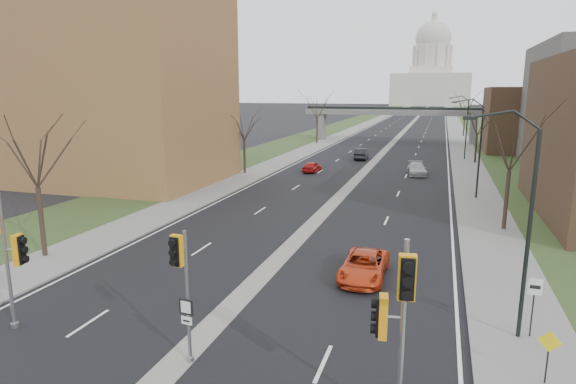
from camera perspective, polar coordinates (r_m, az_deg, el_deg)
The scene contains 29 objects.
ground at distance 18.17m, azimuth -13.96°, elevation -19.83°, with size 700.00×700.00×0.00m, color black.
road_surface at distance 163.50m, azimuth 14.77°, elevation 8.21°, with size 20.00×600.00×0.01m, color black.
median_strip at distance 163.50m, azimuth 14.77°, elevation 8.21°, with size 1.20×600.00×0.02m, color gray.
sidewalk_right at distance 163.32m, azimuth 19.01°, elevation 7.97°, with size 4.00×600.00×0.12m, color gray.
sidewalk_left at distance 164.56m, azimuth 10.55°, elevation 8.44°, with size 4.00×600.00×0.12m, color gray.
grass_verge_right at distance 163.56m, azimuth 21.13°, elevation 7.83°, with size 8.00×600.00×0.10m, color #2B411E.
grass_verge_left at distance 165.41m, azimuth 8.47°, elevation 8.53°, with size 8.00×600.00×0.10m, color #2B411E.
apartment_building at distance 55.13m, azimuth -21.64°, elevation 12.70°, with size 25.00×16.00×22.00m, color brown.
commercial_block_far at distance 84.23m, azimuth 27.09°, elevation 7.59°, with size 14.00×14.00×10.00m, color #493322.
pedestrian_bridge at distance 93.51m, azimuth 12.55°, elevation 8.81°, with size 34.00×3.00×6.45m.
capitol at distance 333.24m, azimuth 16.58°, elevation 13.01°, with size 48.00×42.00×55.75m.
streetlight_near at distance 19.34m, azimuth 25.01°, elevation 3.36°, with size 2.61×0.20×8.70m.
streetlight_mid at distance 45.15m, azimuth 21.00°, elevation 7.96°, with size 2.61×0.20×8.70m.
streetlight_far at distance 71.10m, azimuth 19.90°, elevation 9.20°, with size 2.61×0.20×8.70m.
tree_left_a at distance 30.16m, azimuth -27.98°, elevation 5.16°, with size 7.20×7.20×9.40m.
tree_left_b at distance 55.43m, azimuth -5.26°, elevation 8.52°, with size 6.75×6.75×8.81m.
tree_left_c at distance 87.71m, azimuth 3.50°, elevation 10.31°, with size 7.65×7.65×9.99m.
tree_right_a at distance 35.42m, azimuth 25.07°, elevation 6.23°, with size 7.20×7.20×9.40m.
tree_right_b at distance 68.26m, azimuth 21.62°, elevation 8.03°, with size 6.30×6.30×8.22m.
tree_right_c at distance 108.13m, azimuth 20.33°, elevation 9.91°, with size 7.65×7.65×9.99m.
signal_pole_left at distance 21.67m, azimuth -30.46°, elevation -5.25°, with size 0.94×1.18×5.62m.
signal_pole_median at distance 16.81m, azimuth -12.49°, elevation -9.55°, with size 0.56×0.80×4.86m.
signal_pole_right at distance 13.67m, azimuth 12.71°, elevation -13.46°, with size 1.11×0.96×5.60m.
speed_limit_sign at distance 20.99m, azimuth 27.13°, elevation -11.00°, with size 0.51×0.06×2.38m.
warning_sign at distance 18.29m, azimuth 28.50°, elevation -16.07°, with size 0.70×0.22×1.84m.
car_left_near at distance 57.13m, azimuth 2.88°, elevation 3.02°, with size 1.50×3.74×1.27m, color #AE1314.
car_left_far at distance 68.46m, azimuth 8.70°, elevation 4.49°, with size 1.63×4.66×1.54m, color black.
car_right_near at distance 25.25m, azimuth 8.99°, elevation -8.63°, with size 2.19×4.75×1.32m, color red.
car_right_mid at distance 57.05m, azimuth 15.03°, elevation 2.67°, with size 1.95×4.80×1.39m, color #A6A6AE.
Camera 1 is at (8.46, -13.01, 9.46)m, focal length 30.00 mm.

